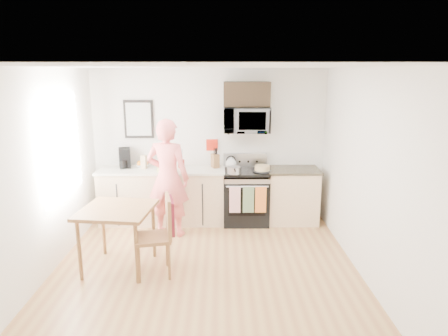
{
  "coord_description": "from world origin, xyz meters",
  "views": [
    {
      "loc": [
        0.21,
        -4.55,
        2.55
      ],
      "look_at": [
        0.25,
        1.0,
        1.2
      ],
      "focal_mm": 32.0,
      "sensor_mm": 36.0,
      "label": 1
    }
  ],
  "objects_px": {
    "chair": "(164,225)",
    "cake": "(262,169)",
    "range": "(246,198)",
    "person": "(168,178)",
    "microwave": "(246,120)",
    "dining_table": "(117,215)"
  },
  "relations": [
    {
      "from": "chair",
      "to": "cake",
      "type": "relative_size",
      "value": 3.39
    },
    {
      "from": "range",
      "to": "person",
      "type": "height_order",
      "value": "person"
    },
    {
      "from": "range",
      "to": "cake",
      "type": "relative_size",
      "value": 3.8
    },
    {
      "from": "microwave",
      "to": "dining_table",
      "type": "height_order",
      "value": "microwave"
    },
    {
      "from": "range",
      "to": "cake",
      "type": "distance_m",
      "value": 0.6
    },
    {
      "from": "microwave",
      "to": "cake",
      "type": "height_order",
      "value": "microwave"
    },
    {
      "from": "dining_table",
      "to": "cake",
      "type": "distance_m",
      "value": 2.57
    },
    {
      "from": "dining_table",
      "to": "range",
      "type": "bearing_deg",
      "value": 42.9
    },
    {
      "from": "microwave",
      "to": "cake",
      "type": "distance_m",
      "value": 0.85
    },
    {
      "from": "microwave",
      "to": "person",
      "type": "xyz_separation_m",
      "value": [
        -1.25,
        -0.63,
        -0.83
      ]
    },
    {
      "from": "range",
      "to": "dining_table",
      "type": "bearing_deg",
      "value": -137.1
    },
    {
      "from": "cake",
      "to": "range",
      "type": "bearing_deg",
      "value": 160.4
    },
    {
      "from": "microwave",
      "to": "chair",
      "type": "distance_m",
      "value": 2.48
    },
    {
      "from": "dining_table",
      "to": "microwave",
      "type": "bearing_deg",
      "value": 44.66
    },
    {
      "from": "person",
      "to": "microwave",
      "type": "bearing_deg",
      "value": -139.37
    },
    {
      "from": "range",
      "to": "microwave",
      "type": "xyz_separation_m",
      "value": [
        -0.0,
        0.1,
        1.32
      ]
    },
    {
      "from": "person",
      "to": "dining_table",
      "type": "height_order",
      "value": "person"
    },
    {
      "from": "cake",
      "to": "person",
      "type": "bearing_deg",
      "value": -164.03
    },
    {
      "from": "person",
      "to": "cake",
      "type": "xyz_separation_m",
      "value": [
        1.51,
        0.43,
        0.04
      ]
    },
    {
      "from": "microwave",
      "to": "person",
      "type": "distance_m",
      "value": 1.63
    },
    {
      "from": "microwave",
      "to": "cake",
      "type": "bearing_deg",
      "value": -37.15
    },
    {
      "from": "chair",
      "to": "person",
      "type": "bearing_deg",
      "value": 83.01
    }
  ]
}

